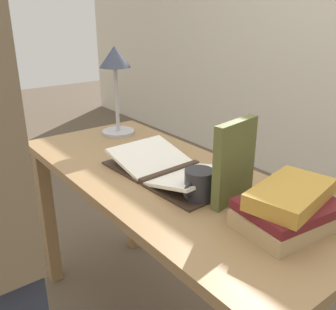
# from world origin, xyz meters

# --- Properties ---
(reading_desk) EXTENTS (1.43, 0.60, 0.78)m
(reading_desk) POSITION_xyz_m (0.00, 0.00, 0.66)
(reading_desk) COLOR #937047
(reading_desk) RESTS_ON ground_plane
(open_book) EXTENTS (0.52, 0.31, 0.07)m
(open_book) POSITION_xyz_m (-0.00, 0.02, 0.80)
(open_book) COLOR #38281E
(open_book) RESTS_ON reading_desk
(book_stack_tall) EXTENTS (0.23, 0.30, 0.13)m
(book_stack_tall) POSITION_xyz_m (0.49, 0.06, 0.84)
(book_stack_tall) COLOR tan
(book_stack_tall) RESTS_ON reading_desk
(book_standing_upright) EXTENTS (0.06, 0.19, 0.27)m
(book_standing_upright) POSITION_xyz_m (0.29, 0.05, 0.91)
(book_standing_upright) COLOR brown
(book_standing_upright) RESTS_ON reading_desk
(reading_lamp) EXTENTS (0.16, 0.16, 0.42)m
(reading_lamp) POSITION_xyz_m (-0.55, 0.12, 1.08)
(reading_lamp) COLOR #ADADB2
(reading_lamp) RESTS_ON reading_desk
(coffee_mug) EXTENTS (0.09, 0.13, 0.10)m
(coffee_mug) POSITION_xyz_m (0.21, -0.03, 0.83)
(coffee_mug) COLOR #28282D
(coffee_mug) RESTS_ON reading_desk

